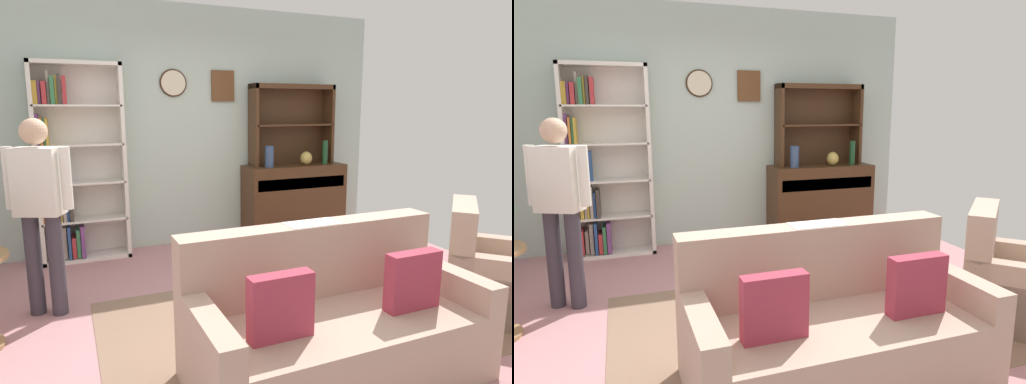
% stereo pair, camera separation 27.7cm
% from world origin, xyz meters
% --- Properties ---
extents(ground_plane, '(5.40, 4.60, 0.02)m').
position_xyz_m(ground_plane, '(0.00, 0.00, -0.01)').
color(ground_plane, '#B27A7F').
extents(wall_back, '(5.00, 0.09, 2.80)m').
position_xyz_m(wall_back, '(0.00, 2.13, 1.40)').
color(wall_back, '#ADC1B7').
rests_on(wall_back, ground_plane).
extents(area_rug, '(2.85, 1.95, 0.01)m').
position_xyz_m(area_rug, '(0.20, -0.30, 0.00)').
color(area_rug, '#846651').
rests_on(area_rug, ground_plane).
extents(bookshelf, '(0.90, 0.30, 2.10)m').
position_xyz_m(bookshelf, '(-1.26, 1.94, 0.99)').
color(bookshelf, silver).
rests_on(bookshelf, ground_plane).
extents(sideboard, '(1.30, 0.45, 0.92)m').
position_xyz_m(sideboard, '(1.34, 1.86, 0.51)').
color(sideboard, '#422816').
rests_on(sideboard, ground_plane).
extents(sideboard_hutch, '(1.10, 0.26, 1.00)m').
position_xyz_m(sideboard_hutch, '(1.34, 1.97, 1.56)').
color(sideboard_hutch, '#422816').
rests_on(sideboard_hutch, sideboard).
extents(vase_tall, '(0.11, 0.11, 0.26)m').
position_xyz_m(vase_tall, '(0.95, 1.78, 1.05)').
color(vase_tall, '#33476B').
rests_on(vase_tall, sideboard).
extents(vase_round, '(0.15, 0.15, 0.17)m').
position_xyz_m(vase_round, '(1.47, 1.79, 1.01)').
color(vase_round, tan).
rests_on(vase_round, sideboard).
extents(bottle_wine, '(0.07, 0.07, 0.30)m').
position_xyz_m(bottle_wine, '(1.73, 1.77, 1.07)').
color(bottle_wine, '#194223').
rests_on(bottle_wine, sideboard).
extents(couch_floral, '(1.81, 0.87, 0.90)m').
position_xyz_m(couch_floral, '(0.11, -0.97, 0.31)').
color(couch_floral, tan).
rests_on(couch_floral, ground_plane).
extents(armchair_floral, '(1.08, 1.08, 0.88)m').
position_xyz_m(armchair_floral, '(1.78, -0.75, 0.29)').
color(armchair_floral, tan).
rests_on(armchair_floral, ground_plane).
extents(person_reading, '(0.51, 0.32, 1.56)m').
position_xyz_m(person_reading, '(-1.53, 0.62, 0.91)').
color(person_reading, '#38333D').
rests_on(person_reading, ground_plane).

